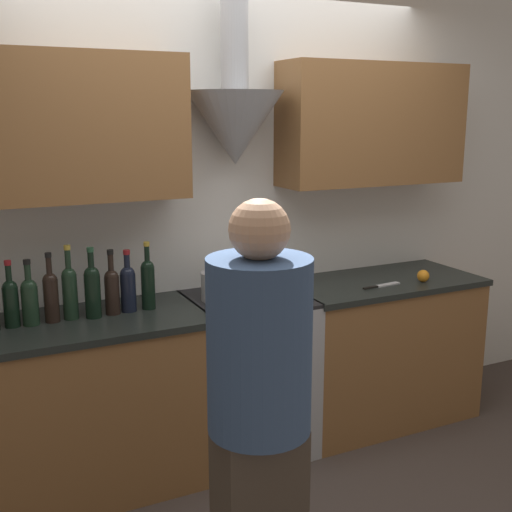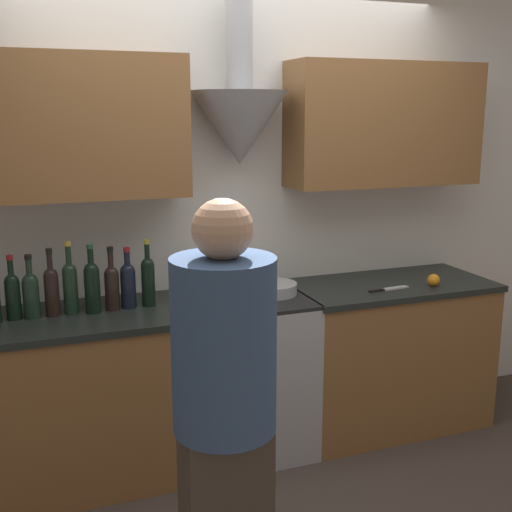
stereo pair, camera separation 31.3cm
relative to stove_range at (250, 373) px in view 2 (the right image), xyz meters
The scene contains 18 objects.
ground_plane 0.55m from the stove_range, 90.00° to the right, with size 12.00×12.00×0.00m, color #423833.
wall_back 1.05m from the stove_range, 89.90° to the left, with size 8.40×0.52×2.60m.
counter_left 0.89m from the stove_range, behind, with size 1.18×0.62×0.89m.
counter_right 0.89m from the stove_range, ahead, with size 1.18×0.62×0.89m.
stove_range is the anchor object (origin of this frame).
wine_bottle_2 1.33m from the stove_range, behind, with size 0.07×0.07×0.32m.
wine_bottle_3 1.25m from the stove_range, behind, with size 0.08×0.08×0.32m.
wine_bottle_4 1.17m from the stove_range, behind, with size 0.07×0.07×0.34m.
wine_bottle_5 1.10m from the stove_range, behind, with size 0.07×0.07×0.37m.
wine_bottle_6 1.01m from the stove_range, behind, with size 0.08×0.08×0.35m.
wine_bottle_7 0.93m from the stove_range, behind, with size 0.07×0.07×0.33m.
wine_bottle_8 0.86m from the stove_range, behind, with size 0.08×0.08×0.32m.
wine_bottle_9 0.80m from the stove_range, behind, with size 0.07×0.07×0.35m.
stock_pot 0.54m from the stove_range, behind, with size 0.23×0.23×0.15m.
mixing_bowl 0.49m from the stove_range, ahead, with size 0.27×0.27×0.06m.
orange_fruit 1.18m from the stove_range, ahead, with size 0.07×0.07×0.07m.
chefs_knife 0.92m from the stove_range, ahead, with size 0.26×0.05×0.01m.
person_foreground_left 1.40m from the stove_range, 113.57° to the right, with size 0.35×0.35×1.61m.
Camera 2 is at (-1.14, -2.83, 1.87)m, focal length 45.00 mm.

